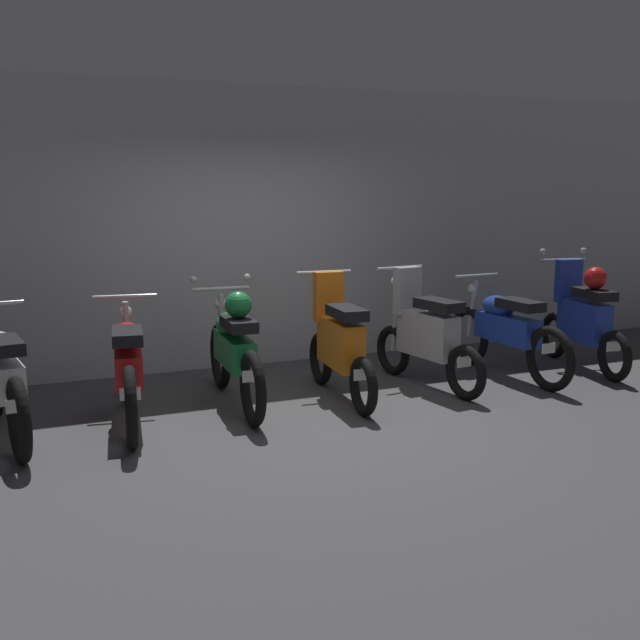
{
  "coord_description": "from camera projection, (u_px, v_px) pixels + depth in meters",
  "views": [
    {
      "loc": [
        -2.46,
        -5.93,
        2.03
      ],
      "look_at": [
        0.33,
        0.66,
        0.75
      ],
      "focal_mm": 43.46,
      "sensor_mm": 36.0,
      "label": 1
    }
  ],
  "objects": [
    {
      "name": "motorbike_slot_4",
      "position": [
        339.0,
        344.0,
        7.3
      ],
      "size": [
        0.56,
        1.68,
        1.18
      ],
      "color": "black",
      "rests_on": "ground"
    },
    {
      "name": "motorbike_slot_2",
      "position": [
        128.0,
        367.0,
        6.55
      ],
      "size": [
        0.56,
        1.94,
        1.03
      ],
      "color": "black",
      "rests_on": "ground"
    },
    {
      "name": "ground_plane",
      "position": [
        315.0,
        421.0,
        6.68
      ],
      "size": [
        80.0,
        80.0,
        0.0
      ],
      "primitive_type": "plane",
      "color": "#424244"
    },
    {
      "name": "motorbike_slot_6",
      "position": [
        506.0,
        331.0,
        8.13
      ],
      "size": [
        0.56,
        1.95,
        1.03
      ],
      "color": "black",
      "rests_on": "ground"
    },
    {
      "name": "motorbike_slot_5",
      "position": [
        425.0,
        335.0,
        7.73
      ],
      "size": [
        0.56,
        1.68,
        1.18
      ],
      "color": "black",
      "rests_on": "ground"
    },
    {
      "name": "motorbike_slot_1",
      "position": [
        3.0,
        378.0,
        6.16
      ],
      "size": [
        0.56,
        1.95,
        1.03
      ],
      "color": "black",
      "rests_on": "ground"
    },
    {
      "name": "motorbike_slot_3",
      "position": [
        234.0,
        349.0,
        7.06
      ],
      "size": [
        0.59,
        1.95,
        1.15
      ],
      "color": "black",
      "rests_on": "ground"
    },
    {
      "name": "back_wall",
      "position": [
        233.0,
        227.0,
        8.54
      ],
      "size": [
        16.0,
        0.3,
        3.07
      ],
      "primitive_type": "cube",
      "color": "#ADADB2",
      "rests_on": "ground"
    },
    {
      "name": "motorbike_slot_7",
      "position": [
        583.0,
        317.0,
        8.46
      ],
      "size": [
        0.58,
        1.67,
        1.29
      ],
      "color": "black",
      "rests_on": "ground"
    }
  ]
}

